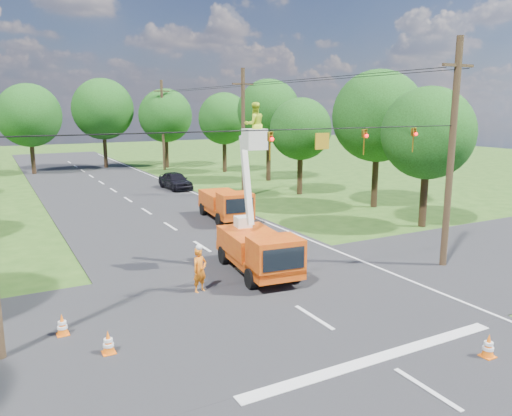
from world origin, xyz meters
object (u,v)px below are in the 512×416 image
tree_right_a (428,133)px  tree_far_c (165,116)px  traffic_cone_0 (488,346)px  pole_right_mid (243,133)px  traffic_cone_6 (219,208)px  traffic_cone_1 (250,248)px  tree_right_e (224,119)px  traffic_cone_4 (62,325)px  tree_right_c (301,129)px  tree_right_d (269,111)px  bucket_truck (258,238)px  ground_worker (200,270)px  tree_far_b (103,109)px  tree_right_b (378,116)px  traffic_cone_2 (243,232)px  second_truck (226,204)px  distant_car (175,181)px  pole_right_near (451,153)px  tree_far_a (29,115)px  pole_right_far (163,125)px  traffic_cone_3 (108,343)px

tree_right_a → tree_far_c: (-4.00, 36.00, 0.50)m
traffic_cone_0 → pole_right_mid: (5.65, 26.61, 4.75)m
traffic_cone_6 → tree_far_c: bearing=78.8°
traffic_cone_1 → tree_right_e: (12.24, 29.34, 5.45)m
tree_far_c → traffic_cone_1: bearing=-102.3°
traffic_cone_4 → tree_right_c: 28.23m
traffic_cone_6 → tree_right_c: tree_right_c is taller
traffic_cone_1 → tree_right_d: 25.90m
bucket_truck → ground_worker: bucket_truck is taller
tree_right_a → tree_far_b: size_ratio=0.80×
traffic_cone_0 → tree_right_b: size_ratio=0.07×
traffic_cone_2 → traffic_cone_6: 6.87m
second_truck → tree_right_e: 24.57m
distant_car → traffic_cone_6: distant_car is taller
ground_worker → distant_car: 25.22m
pole_right_near → tree_right_e: 35.41m
tree_far_a → second_truck: bearing=-73.7°
bucket_truck → tree_right_e: size_ratio=0.84×
pole_right_far → tree_right_e: (5.30, -5.00, 0.70)m
traffic_cone_3 → tree_far_b: tree_far_b is taller
tree_right_c → tree_far_b: 27.97m
distant_car → tree_right_c: 11.85m
traffic_cone_0 → tree_far_c: bearing=82.2°
distant_car → tree_right_e: (8.80, 8.75, 5.05)m
pole_right_mid → tree_right_b: size_ratio=1.04×
ground_worker → traffic_cone_0: bearing=-79.5°
traffic_cone_4 → tree_right_d: bearing=49.4°
pole_right_mid → tree_far_c: pole_right_mid is taller
traffic_cone_3 → tree_right_d: 36.03m
traffic_cone_3 → traffic_cone_4: 2.16m
ground_worker → tree_far_a: bearing=72.8°
tree_right_e → second_truck: bearing=-114.6°
traffic_cone_6 → tree_far_b: size_ratio=0.07×
bucket_truck → traffic_cone_6: (3.65, 12.19, -1.25)m
traffic_cone_6 → traffic_cone_3: bearing=-123.7°
ground_worker → traffic_cone_0: size_ratio=2.51×
tree_right_c → tree_far_c: 23.31m
pole_right_far → tree_far_c: pole_right_far is taller
ground_worker → tree_right_c: bearing=26.3°
distant_car → traffic_cone_6: (-0.79, -11.07, -0.41)m
pole_right_far → distant_car: bearing=-104.3°
traffic_cone_6 → tree_far_a: size_ratio=0.07×
traffic_cone_1 → traffic_cone_2: bearing=69.4°
tree_right_b → tree_far_c: (-5.50, 30.00, -0.37)m
traffic_cone_2 → tree_right_d: tree_right_d is taller
traffic_cone_0 → pole_right_near: pole_right_near is taller
pole_right_near → tree_right_d: size_ratio=1.03×
distant_car → tree_far_a: tree_far_a is taller
pole_right_mid → tree_right_e: size_ratio=1.16×
traffic_cone_0 → tree_right_a: tree_right_a is taller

